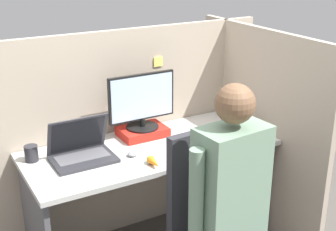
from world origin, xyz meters
TOP-DOWN VIEW (x-y plane):
  - cubicle_panel_back at (0.00, 0.67)m, footprint 2.03×0.05m
  - cubicle_panel_right at (0.79, 0.26)m, footprint 0.04×1.28m
  - desk at (0.00, 0.32)m, footprint 1.53×0.65m
  - paper_box at (0.04, 0.50)m, footprint 0.30×0.22m
  - monitor at (0.04, 0.50)m, footprint 0.45×0.21m
  - laptop at (-0.42, 0.36)m, footprint 0.35×0.25m
  - mouse at (-0.16, 0.25)m, footprint 0.06×0.06m
  - stapler at (0.67, 0.23)m, footprint 0.04×0.13m
  - carrot_toy at (-0.11, 0.07)m, footprint 0.05×0.12m
  - office_chair at (0.04, -0.34)m, footprint 0.53×0.57m
  - person at (0.02, -0.49)m, footprint 0.48×0.41m
  - pen_cup at (-0.68, 0.48)m, footprint 0.08×0.08m

SIDE VIEW (x-z plane):
  - office_chair at x=0.04m, z-range 0.00..1.04m
  - desk at x=0.00m, z-range 0.19..0.94m
  - cubicle_panel_right at x=0.79m, z-range 0.00..1.41m
  - cubicle_panel_back at x=0.00m, z-range 0.00..1.41m
  - mouse at x=-0.16m, z-range 0.75..0.78m
  - carrot_toy at x=-0.11m, z-range 0.75..0.80m
  - person at x=0.02m, z-range 0.10..1.45m
  - stapler at x=0.67m, z-range 0.75..0.80m
  - paper_box at x=0.04m, z-range 0.75..0.80m
  - pen_cup at x=-0.68m, z-range 0.75..0.84m
  - laptop at x=-0.42m, z-range 0.67..0.92m
  - monitor at x=0.04m, z-range 0.81..1.16m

